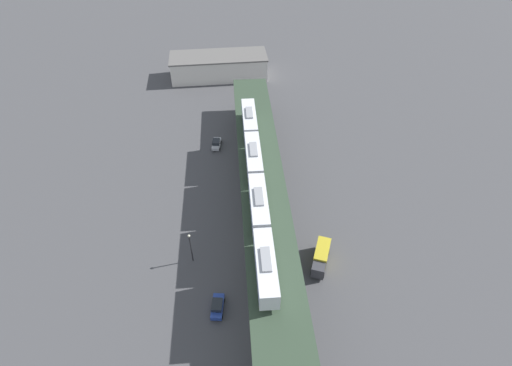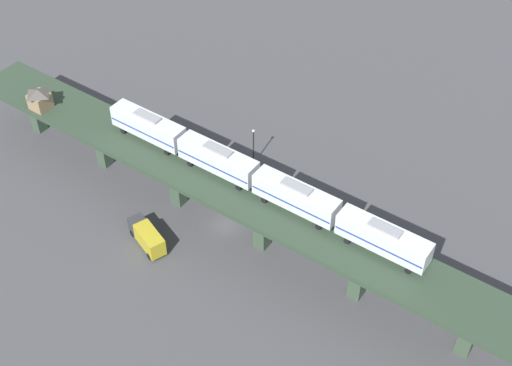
{
  "view_description": "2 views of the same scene",
  "coord_description": "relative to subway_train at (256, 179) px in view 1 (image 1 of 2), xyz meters",
  "views": [
    {
      "loc": [
        -4.34,
        -48.24,
        58.21
      ],
      "look_at": [
        -1.49,
        4.47,
        9.82
      ],
      "focal_mm": 28.0,
      "sensor_mm": 36.0,
      "label": 1
    },
    {
      "loc": [
        54.26,
        45.32,
        74.93
      ],
      "look_at": [
        -1.49,
        4.47,
        9.82
      ],
      "focal_mm": 50.0,
      "sensor_mm": 36.0,
      "label": 2
    }
  ],
  "objects": [
    {
      "name": "elevated_viaduct",
      "position": [
        1.49,
        -4.66,
        -3.73
      ],
      "size": [
        10.25,
        92.15,
        8.32
      ],
      "color": "#2C3D2C",
      "rests_on": "ground"
    },
    {
      "name": "warehouse_building",
      "position": [
        -7.93,
        59.28,
        -7.45
      ],
      "size": [
        29.1,
        11.82,
        6.8
      ],
      "color": "beige",
      "rests_on": "ground"
    },
    {
      "name": "subway_train",
      "position": [
        0.0,
        0.0,
        0.0
      ],
      "size": [
        3.84,
        49.85,
        4.45
      ],
      "color": "silver",
      "rests_on": "elevated_viaduct"
    },
    {
      "name": "street_lamp",
      "position": [
        -11.73,
        -9.08,
        -6.75
      ],
      "size": [
        0.44,
        0.44,
        6.94
      ],
      "color": "black",
      "rests_on": "ground"
    },
    {
      "name": "ground_plane",
      "position": [
        1.49,
        -4.47,
        -10.86
      ],
      "size": [
        400.0,
        400.0,
        0.0
      ],
      "primitive_type": "plane",
      "color": "#424244"
    },
    {
      "name": "delivery_truck",
      "position": [
        10.75,
        -10.93,
        -9.1
      ],
      "size": [
        4.53,
        7.54,
        3.2
      ],
      "color": "#333338",
      "rests_on": "ground"
    },
    {
      "name": "street_car_blue",
      "position": [
        -7.17,
        -18.97,
        -9.92
      ],
      "size": [
        2.3,
        4.56,
        1.89
      ],
      "color": "#233D93",
      "rests_on": "ground"
    },
    {
      "name": "street_car_silver",
      "position": [
        -8.18,
        24.15,
        -9.92
      ],
      "size": [
        2.28,
        4.55,
        1.89
      ],
      "color": "#B7BABF",
      "rests_on": "ground"
    }
  ]
}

